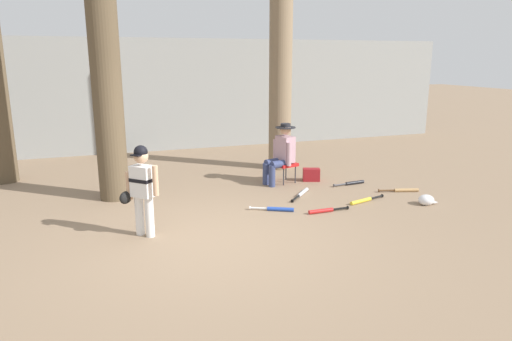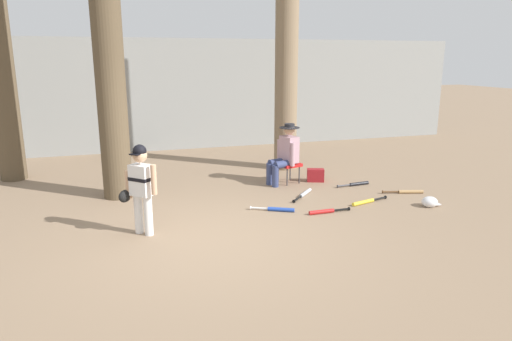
# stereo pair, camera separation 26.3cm
# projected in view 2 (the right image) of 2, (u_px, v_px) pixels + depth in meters

# --- Properties ---
(ground_plane) EXTENTS (60.00, 60.00, 0.00)m
(ground_plane) POSITION_uv_depth(u_px,v_px,m) (210.00, 240.00, 6.44)
(ground_plane) COLOR #897056
(concrete_back_wall) EXTENTS (18.00, 0.36, 2.96)m
(concrete_back_wall) POSITION_uv_depth(u_px,v_px,m) (156.00, 95.00, 12.40)
(concrete_back_wall) COLOR gray
(concrete_back_wall) RESTS_ON ground
(tree_near_player) EXTENTS (0.67, 0.67, 5.49)m
(tree_near_player) POSITION_uv_depth(u_px,v_px,m) (109.00, 60.00, 7.86)
(tree_near_player) COLOR brown
(tree_near_player) RESTS_ON ground
(tree_behind_spectator) EXTENTS (0.67, 0.67, 5.59)m
(tree_behind_spectator) POSITION_uv_depth(u_px,v_px,m) (287.00, 57.00, 10.02)
(tree_behind_spectator) COLOR #7F6B51
(tree_behind_spectator) RESTS_ON ground
(young_ballplayer) EXTENTS (0.56, 0.45, 1.31)m
(young_ballplayer) POSITION_uv_depth(u_px,v_px,m) (140.00, 184.00, 6.48)
(young_ballplayer) COLOR white
(young_ballplayer) RESTS_ON ground
(folding_stool) EXTENTS (0.49, 0.49, 0.41)m
(folding_stool) POSITION_uv_depth(u_px,v_px,m) (289.00, 165.00, 9.27)
(folding_stool) COLOR red
(folding_stool) RESTS_ON ground
(seated_spectator) EXTENTS (0.68, 0.53, 1.20)m
(seated_spectator) POSITION_uv_depth(u_px,v_px,m) (285.00, 152.00, 9.15)
(seated_spectator) COLOR navy
(seated_spectator) RESTS_ON ground
(handbag_beside_stool) EXTENTS (0.38, 0.29, 0.26)m
(handbag_beside_stool) POSITION_uv_depth(u_px,v_px,m) (316.00, 175.00, 9.43)
(handbag_beside_stool) COLOR maroon
(handbag_beside_stool) RESTS_ON ground
(bat_blue_youth) EXTENTS (0.68, 0.40, 0.07)m
(bat_blue_youth) POSITION_uv_depth(u_px,v_px,m) (278.00, 209.00, 7.62)
(bat_blue_youth) COLOR #2347AD
(bat_blue_youth) RESTS_ON ground
(bat_black_composite) EXTENTS (0.72, 0.13, 0.07)m
(bat_black_composite) POSITION_uv_depth(u_px,v_px,m) (357.00, 184.00, 9.14)
(bat_black_composite) COLOR black
(bat_black_composite) RESTS_ON ground
(bat_red_barrel) EXTENTS (0.73, 0.07, 0.07)m
(bat_red_barrel) POSITION_uv_depth(u_px,v_px,m) (325.00, 211.00, 7.52)
(bat_red_barrel) COLOR red
(bat_red_barrel) RESTS_ON ground
(bat_wood_tan) EXTENTS (0.75, 0.27, 0.07)m
(bat_wood_tan) POSITION_uv_depth(u_px,v_px,m) (408.00, 192.00, 8.62)
(bat_wood_tan) COLOR tan
(bat_wood_tan) RESTS_ON ground
(bat_yellow_trainer) EXTENTS (0.79, 0.28, 0.07)m
(bat_yellow_trainer) POSITION_uv_depth(u_px,v_px,m) (366.00, 202.00, 8.02)
(bat_yellow_trainer) COLOR yellow
(bat_yellow_trainer) RESTS_ON ground
(bat_aluminum_silver) EXTENTS (0.62, 0.64, 0.07)m
(bat_aluminum_silver) POSITION_uv_depth(u_px,v_px,m) (304.00, 194.00, 8.48)
(bat_aluminum_silver) COLOR #B7BCC6
(bat_aluminum_silver) RESTS_ON ground
(batting_helmet_white) EXTENTS (0.32, 0.25, 0.19)m
(batting_helmet_white) POSITION_uv_depth(u_px,v_px,m) (430.00, 202.00, 7.85)
(batting_helmet_white) COLOR silver
(batting_helmet_white) RESTS_ON ground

